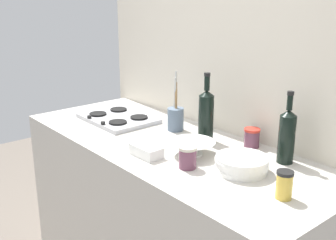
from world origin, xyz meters
name	(u,v)px	position (x,y,z in m)	size (l,w,h in m)	color
counter_block	(168,222)	(0.00, 0.00, 0.45)	(1.80, 0.70, 0.90)	beige
backsplash_panel	(222,86)	(0.00, 0.38, 1.14)	(1.90, 0.06, 2.27)	beige
stovetop_hob	(118,118)	(-0.48, 0.02, 0.91)	(0.43, 0.32, 0.04)	#B2B2B7
plate_stack	(241,164)	(0.46, 0.02, 0.93)	(0.23, 0.23, 0.07)	white
wine_bottle_leftmost	(206,115)	(0.10, 0.17, 1.04)	(0.08, 0.08, 0.35)	black
wine_bottle_mid_left	(287,135)	(0.52, 0.24, 1.03)	(0.07, 0.07, 0.32)	black
mixing_bowl	(192,147)	(0.19, -0.01, 0.94)	(0.22, 0.22, 0.07)	white
butter_dish	(146,151)	(0.07, -0.19, 0.93)	(0.15, 0.09, 0.05)	white
utensil_crock	(176,117)	(-0.13, 0.16, 0.97)	(0.09, 0.09, 0.32)	slate
condiment_jar_front	(252,138)	(0.30, 0.28, 0.95)	(0.08, 0.08, 0.09)	#66384C
condiment_jar_rear	(188,157)	(0.29, -0.13, 0.95)	(0.08, 0.08, 0.10)	#66384C
condiment_jar_spare	(284,185)	(0.72, -0.05, 0.95)	(0.06, 0.06, 0.11)	gold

